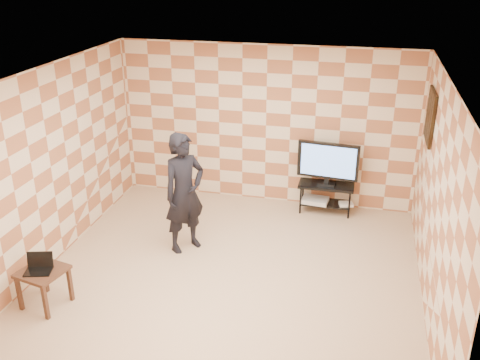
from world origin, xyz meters
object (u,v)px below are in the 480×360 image
(tv_stand, at_px, (326,192))
(tv, at_px, (328,162))
(side_table, at_px, (43,276))
(person, at_px, (184,193))

(tv_stand, height_order, tv, tv)
(tv, bearing_deg, side_table, -132.77)
(tv, height_order, side_table, tv)
(tv_stand, height_order, side_table, same)
(person, bearing_deg, tv_stand, -10.06)
(tv, relative_size, side_table, 1.66)
(tv_stand, relative_size, side_table, 1.51)
(tv, distance_m, side_table, 4.63)
(tv_stand, bearing_deg, person, -138.71)
(tv, relative_size, person, 0.56)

